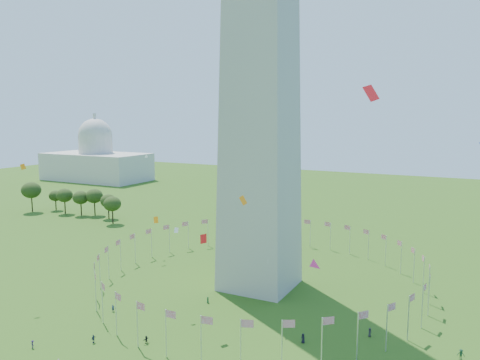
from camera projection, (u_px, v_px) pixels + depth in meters
name	position (u px, v px, depth m)	size (l,w,h in m)	color
flag_ring	(260.00, 269.00, 118.40)	(80.24, 80.24, 9.00)	silver
capitol_building	(96.00, 146.00, 311.58)	(70.00, 35.00, 46.00)	beige
kites_aloft	(228.00, 220.00, 92.93)	(99.46, 75.03, 38.87)	#CC2699
tree_line_west	(73.00, 203.00, 202.13)	(56.13, 15.91, 13.26)	#324C19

